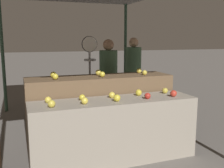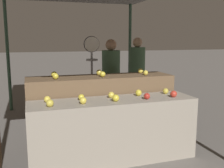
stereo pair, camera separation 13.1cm
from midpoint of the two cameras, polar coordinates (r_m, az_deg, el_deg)
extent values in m
plane|color=#66605B|center=(3.62, -0.55, -16.08)|extent=(60.00, 60.00, 0.00)
cylinder|color=#33513D|center=(6.11, -23.25, 5.51)|extent=(0.07, 0.07, 2.41)
cylinder|color=#33513D|center=(6.60, 2.35, 6.55)|extent=(0.07, 0.07, 2.41)
cube|color=gray|center=(3.46, -0.56, -10.01)|extent=(2.14, 0.55, 0.81)
cube|color=brown|center=(3.97, -3.46, -5.71)|extent=(2.14, 0.55, 1.04)
sphere|color=gold|center=(3.05, -14.23, -4.20)|extent=(0.09, 0.09, 0.09)
sphere|color=yellow|center=(3.13, -7.17, -3.67)|extent=(0.08, 0.08, 0.08)
sphere|color=gold|center=(3.24, -0.08, -3.06)|extent=(0.09, 0.09, 0.09)
sphere|color=#B72D23|center=(3.39, 6.65, -2.59)|extent=(0.08, 0.08, 0.08)
sphere|color=red|center=(3.58, 12.22, -2.03)|extent=(0.09, 0.09, 0.09)
sphere|color=yellow|center=(3.27, -14.87, -3.35)|extent=(0.08, 0.08, 0.08)
sphere|color=gold|center=(3.33, -7.64, -2.90)|extent=(0.08, 0.08, 0.08)
sphere|color=yellow|center=(3.42, -1.14, -2.41)|extent=(0.08, 0.08, 0.08)
sphere|color=gold|center=(3.58, 4.77, -1.88)|extent=(0.09, 0.09, 0.09)
sphere|color=gold|center=(3.77, 10.51, -1.44)|extent=(0.08, 0.08, 0.08)
sphere|color=gold|center=(3.63, -13.24, 1.57)|extent=(0.08, 0.08, 0.08)
sphere|color=gold|center=(3.76, -3.19, 2.11)|extent=(0.08, 0.08, 0.08)
sphere|color=yellow|center=(3.99, 6.18, 2.47)|extent=(0.07, 0.07, 0.07)
sphere|color=gold|center=(3.83, -13.62, 2.01)|extent=(0.08, 0.08, 0.08)
sphere|color=yellow|center=(3.95, -4.00, 2.52)|extent=(0.09, 0.09, 0.09)
sphere|color=yellow|center=(4.20, 5.03, 2.88)|extent=(0.08, 0.08, 0.08)
cylinder|color=#99999E|center=(4.59, -5.63, -0.55)|extent=(0.04, 0.04, 1.52)
cylinder|color=black|center=(4.51, -5.77, 8.63)|extent=(0.27, 0.01, 0.27)
cylinder|color=silver|center=(4.50, -5.72, 8.63)|extent=(0.25, 0.02, 0.25)
cylinder|color=#99999E|center=(4.50, -5.68, 6.13)|extent=(0.01, 0.01, 0.14)
cylinder|color=#99999E|center=(4.51, -5.66, 5.25)|extent=(0.20, 0.20, 0.03)
cube|color=#2D2D38|center=(5.05, -1.51, -4.10)|extent=(0.27, 0.19, 0.73)
cylinder|color=#476B4C|center=(4.93, -1.55, 3.63)|extent=(0.39, 0.39, 0.64)
sphere|color=tan|center=(4.90, -1.57, 8.53)|extent=(0.21, 0.21, 0.21)
cube|color=#2D2D38|center=(5.99, 3.95, -1.83)|extent=(0.29, 0.20, 0.75)
cylinder|color=#476B4C|center=(5.89, 4.03, 4.84)|extent=(0.41, 0.41, 0.65)
sphere|color=tan|center=(5.87, 4.08, 9.03)|extent=(0.21, 0.21, 0.21)
camera|label=1|loc=(0.07, -91.04, -0.18)|focal=42.00mm
camera|label=2|loc=(0.07, 88.96, 0.18)|focal=42.00mm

